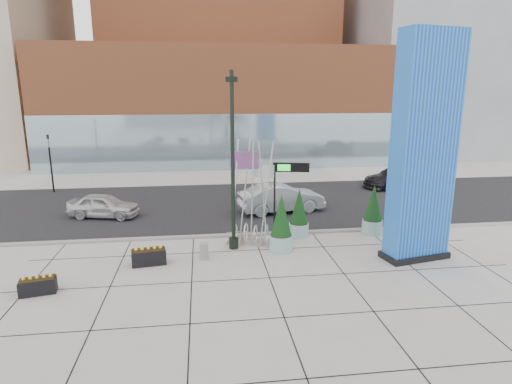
{
  "coord_description": "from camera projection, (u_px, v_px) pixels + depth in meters",
  "views": [
    {
      "loc": [
        -1.48,
        -16.17,
        7.14
      ],
      "look_at": [
        0.85,
        2.0,
        2.73
      ],
      "focal_mm": 30.0,
      "sensor_mm": 36.0,
      "label": 1
    }
  ],
  "objects": [
    {
      "name": "street_asphalt",
      "position": [
        227.0,
        205.0,
        27.09
      ],
      "size": [
        80.0,
        12.0,
        0.02
      ],
      "primitive_type": "cube",
      "color": "black",
      "rests_on": "ground"
    },
    {
      "name": "car_dark_east",
      "position": [
        396.0,
        177.0,
        31.81
      ],
      "size": [
        5.63,
        3.42,
        1.53
      ],
      "primitive_type": "imported",
      "rotation": [
        0.0,
        0.0,
        -1.31
      ],
      "color": "black",
      "rests_on": "ground"
    },
    {
      "name": "box_planter_north",
      "position": [
        149.0,
        256.0,
        17.86
      ],
      "size": [
        1.48,
        0.9,
        0.76
      ],
      "rotation": [
        0.0,
        0.0,
        0.15
      ],
      "color": "black",
      "rests_on": "ground"
    },
    {
      "name": "concrete_bollard",
      "position": [
        204.0,
        251.0,
        18.36
      ],
      "size": [
        0.37,
        0.37,
        0.72
      ],
      "primitive_type": "cylinder",
      "color": "gray",
      "rests_on": "ground"
    },
    {
      "name": "car_silver_mid",
      "position": [
        281.0,
        198.0,
        25.39
      ],
      "size": [
        5.32,
        2.69,
        1.67
      ],
      "primitive_type": "imported",
      "rotation": [
        0.0,
        0.0,
        1.76
      ],
      "color": "#A5A8AC",
      "rests_on": "ground"
    },
    {
      "name": "ground",
      "position": [
        242.0,
        269.0,
        17.45
      ],
      "size": [
        160.0,
        160.0,
        0.0
      ],
      "primitive_type": "plane",
      "color": "#9E9991",
      "rests_on": "ground"
    },
    {
      "name": "traffic_signal",
      "position": [
        50.0,
        160.0,
        29.89
      ],
      "size": [
        0.15,
        0.18,
        4.1
      ],
      "color": "black",
      "rests_on": "ground"
    },
    {
      "name": "round_planter_mid",
      "position": [
        299.0,
        214.0,
        21.05
      ],
      "size": [
        0.98,
        0.98,
        2.44
      ],
      "color": "#8BBBB2",
      "rests_on": "ground"
    },
    {
      "name": "tower_glass_front",
      "position": [
        229.0,
        142.0,
        38.4
      ],
      "size": [
        34.0,
        0.6,
        5.0
      ],
      "primitive_type": "cube",
      "color": "#8CA5B2",
      "rests_on": "ground"
    },
    {
      "name": "curb_edge",
      "position": [
        234.0,
        235.0,
        21.29
      ],
      "size": [
        80.0,
        0.3,
        0.12
      ],
      "primitive_type": "cube",
      "color": "gray",
      "rests_on": "ground"
    },
    {
      "name": "round_planter_east",
      "position": [
        373.0,
        211.0,
        21.49
      ],
      "size": [
        1.01,
        1.01,
        2.54
      ],
      "color": "#8BBBB2",
      "rests_on": "ground"
    },
    {
      "name": "blue_pylon",
      "position": [
        423.0,
        153.0,
        17.57
      ],
      "size": [
        3.04,
        1.82,
        9.46
      ],
      "rotation": [
        0.0,
        0.0,
        0.21
      ],
      "color": "#0D40C3",
      "rests_on": "ground"
    },
    {
      "name": "public_art_sculpture",
      "position": [
        251.0,
        216.0,
        20.13
      ],
      "size": [
        2.42,
        1.7,
        4.98
      ],
      "rotation": [
        0.0,
        0.0,
        -0.3
      ],
      "color": "silver",
      "rests_on": "ground"
    },
    {
      "name": "lamp_post",
      "position": [
        233.0,
        179.0,
        18.96
      ],
      "size": [
        0.52,
        0.44,
        7.94
      ],
      "rotation": [
        0.0,
        0.0,
        -0.11
      ],
      "color": "black",
      "rests_on": "ground"
    },
    {
      "name": "round_planter_west",
      "position": [
        281.0,
        224.0,
        19.14
      ],
      "size": [
        1.06,
        1.06,
        2.64
      ],
      "color": "#8BBBB2",
      "rests_on": "ground"
    },
    {
      "name": "box_planter_south",
      "position": [
        38.0,
        285.0,
        15.3
      ],
      "size": [
        1.32,
        0.85,
        0.67
      ],
      "rotation": [
        0.0,
        0.0,
        0.21
      ],
      "color": "black",
      "rests_on": "ground"
    },
    {
      "name": "tower_podium",
      "position": [
        225.0,
        106.0,
        42.32
      ],
      "size": [
        34.0,
        10.0,
        11.0
      ],
      "primitive_type": "cube",
      "color": "#A1512E",
      "rests_on": "ground"
    },
    {
      "name": "overhead_street_sign",
      "position": [
        288.0,
        173.0,
        20.69
      ],
      "size": [
        1.74,
        0.49,
        3.71
      ],
      "rotation": [
        0.0,
        0.0,
        -0.19
      ],
      "color": "black",
      "rests_on": "ground"
    },
    {
      "name": "car_white_west",
      "position": [
        104.0,
        206.0,
        24.32
      ],
      "size": [
        4.21,
        2.45,
        1.35
      ],
      "primitive_type": "imported",
      "rotation": [
        0.0,
        0.0,
        1.34
      ],
      "color": "silver",
      "rests_on": "ground"
    },
    {
      "name": "building_grey_parking",
      "position": [
        438.0,
        73.0,
        49.42
      ],
      "size": [
        20.0,
        18.0,
        18.0
      ],
      "primitive_type": "cube",
      "color": "slate",
      "rests_on": "ground"
    }
  ]
}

